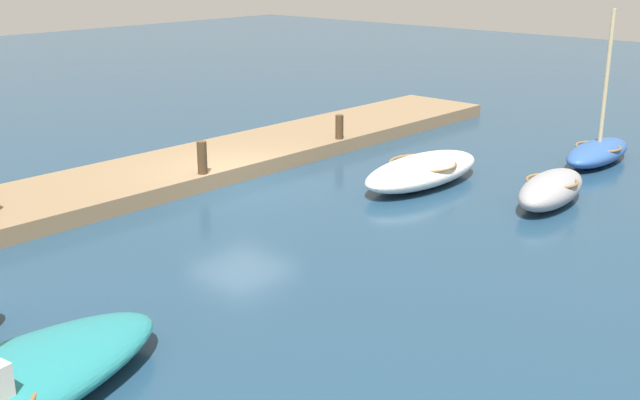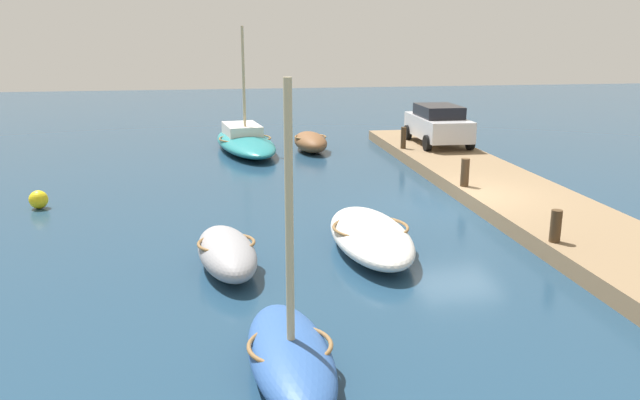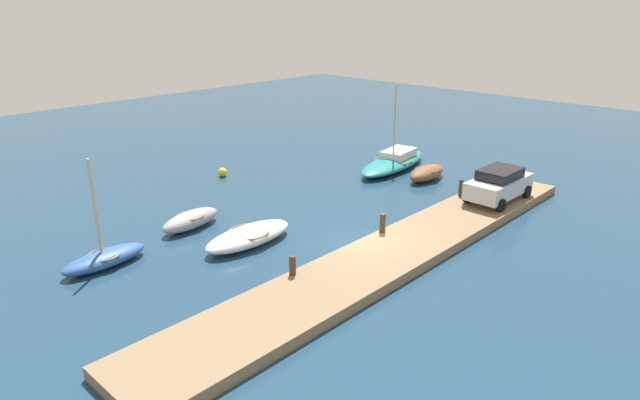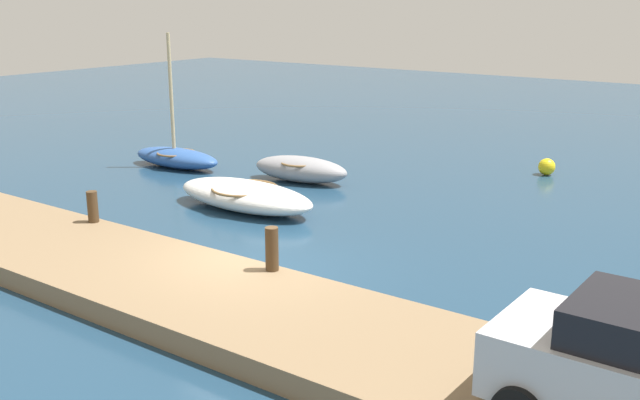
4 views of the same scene
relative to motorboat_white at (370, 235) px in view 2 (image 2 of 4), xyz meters
The scene contains 12 objects.
ground_plane 4.94m from the motorboat_white, 46.29° to the right, with size 84.00×84.00×0.00m, color navy.
dock_platform 6.39m from the motorboat_white, 57.81° to the right, with size 25.01×3.27×0.43m, color #846B4C.
motorboat_white is the anchor object (origin of this frame).
rowboat_blue 5.90m from the motorboat_white, 154.62° to the left, with size 3.57×1.40×4.48m.
rowboat_brown 13.20m from the motorboat_white, ahead, with size 3.16×1.48×0.83m.
sailboat_teal 13.98m from the motorboat_white, ahead, with size 7.18×3.19×5.31m.
rowboat_grey 3.46m from the motorboat_white, 101.39° to the left, with size 3.32×1.63×0.80m.
mooring_post_west 4.22m from the motorboat_white, 106.77° to the right, with size 0.25×0.25×0.75m, color #47331E.
mooring_post_mid_west 5.87m from the motorboat_white, 43.35° to the right, with size 0.26×0.26×0.87m, color #47331E.
mooring_post_mid_east 11.66m from the motorboat_white, 20.19° to the right, with size 0.22×0.22×0.88m, color #47331E.
parked_car 13.01m from the motorboat_white, 26.20° to the right, with size 4.06×2.06×1.66m.
marker_buoy 10.25m from the motorboat_white, 59.13° to the left, with size 0.54×0.54×0.54m, color yellow.
Camera 2 is at (-17.33, 7.02, 5.06)m, focal length 35.60 mm.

